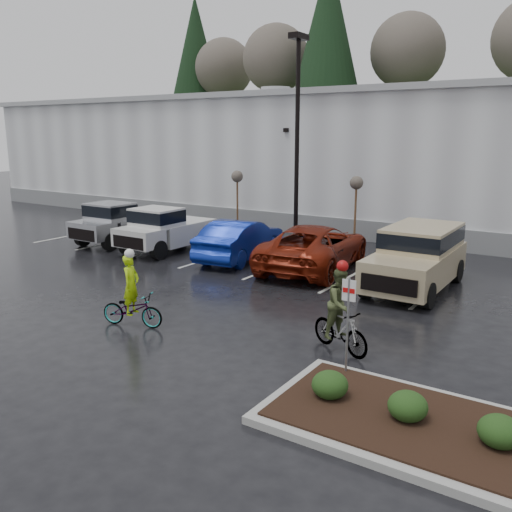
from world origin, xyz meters
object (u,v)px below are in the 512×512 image
Objects in this scene: fire_lane_sign at (348,316)px; car_blue at (240,239)px; pickup_silver at (125,221)px; pickup_white at (171,228)px; cyclist_olive at (341,319)px; car_red at (314,247)px; suv_tan at (416,259)px; sapling_mid at (356,187)px; sapling_west at (237,180)px; cyclist_hivis at (132,302)px; lamppost at (297,119)px.

fire_lane_sign is 11.40m from car_blue.
pickup_silver is 3.00m from pickup_white.
fire_lane_sign is at bearing -129.02° from cyclist_olive.
car_red is 4.12m from suv_tan.
sapling_mid is 12.52m from cyclist_olive.
pickup_silver is at bearing -121.66° from sapling_west.
fire_lane_sign is 0.42× the size of pickup_silver.
sapling_west is 1.44× the size of cyclist_olive.
sapling_mid reaches higher than pickup_white.
fire_lane_sign is 1.61m from cyclist_olive.
sapling_west reaches higher than fire_lane_sign.
car_red is 1.20× the size of suv_tan.
fire_lane_sign is 16.80m from pickup_silver.
fire_lane_sign is 1.04× the size of cyclist_hivis.
lamppost is at bearing -8.02° from cyclist_hivis.
suv_tan is at bearing -26.04° from sapling_west.
cyclist_hivis reaches higher than car_red.
lamppost is 4.34× the size of cyclist_hivis.
cyclist_olive reaches higher than cyclist_hivis.
suv_tan is at bearing -50.34° from sapling_mid.
fire_lane_sign is 0.43× the size of suv_tan.
pickup_white is 2.34× the size of cyclist_olive.
cyclist_olive reaches higher than suv_tan.
car_blue is 9.96m from cyclist_olive.
sapling_mid reaches higher than fire_lane_sign.
lamppost is 1.81× the size of suv_tan.
suv_tan is 2.40× the size of cyclist_hivis.
fire_lane_sign reaches higher than suv_tan.
lamppost reaches higher than cyclist_hivis.
cyclist_olive is at bearing -30.25° from pickup_white.
pickup_silver is (-3.03, -4.91, -1.75)m from sapling_west.
sapling_west reaches higher than cyclist_hivis.
sapling_mid is at bearing -92.62° from car_red.
car_blue is at bearing 136.07° from fire_lane_sign.
cyclist_olive reaches higher than pickup_white.
suv_tan is (4.43, -5.34, -1.70)m from sapling_mid.
car_red is (-4.94, 8.13, -0.55)m from fire_lane_sign.
cyclist_olive is (0.14, -6.16, -0.21)m from suv_tan.
cyclist_olive reaches higher than car_blue.
pickup_white is (-4.04, -4.03, -4.71)m from lamppost.
fire_lane_sign is (7.80, -11.80, -4.28)m from lamppost.
sapling_mid is 1.45× the size of fire_lane_sign.
lamppost reaches higher than car_red.
sapling_mid reaches higher than cyclist_olive.
pickup_silver is at bearing 151.99° from fire_lane_sign.
lamppost is 13.56m from cyclist_olive.
suv_tan is (13.96, -0.42, 0.05)m from pickup_silver.
suv_tan is at bearing 96.68° from fire_lane_sign.
lamppost is at bearing 44.92° from pickup_white.
fire_lane_sign is 0.99× the size of cyclist_olive.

